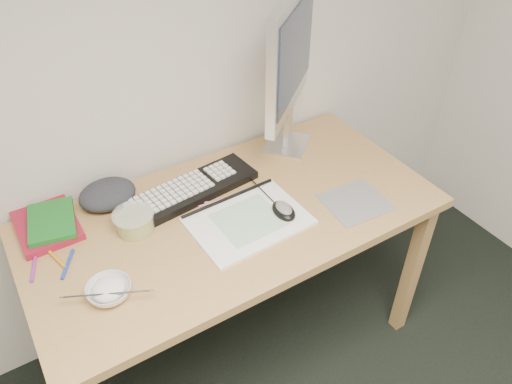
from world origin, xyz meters
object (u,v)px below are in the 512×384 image
sketchpad (248,221)px  keyboard (191,190)px  rice_bowl (109,291)px  desk (234,230)px  monitor (291,57)px

sketchpad → keyboard: bearing=109.7°
keyboard → rice_bowl: (-0.40, -0.30, 0.01)m
desk → rice_bowl: 0.50m
monitor → rice_bowl: size_ratio=4.70×
keyboard → desk: bearing=-71.8°
rice_bowl → monitor: bearing=23.2°
monitor → rice_bowl: (-0.87, -0.37, -0.36)m
sketchpad → monitor: monitor is taller
keyboard → monitor: 0.60m
sketchpad → rice_bowl: bearing=-175.7°
monitor → rice_bowl: 1.01m
monitor → keyboard: bearing=148.8°
desk → monitor: (0.39, 0.25, 0.46)m
monitor → sketchpad: bearing=179.8°
desk → monitor: bearing=32.1°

